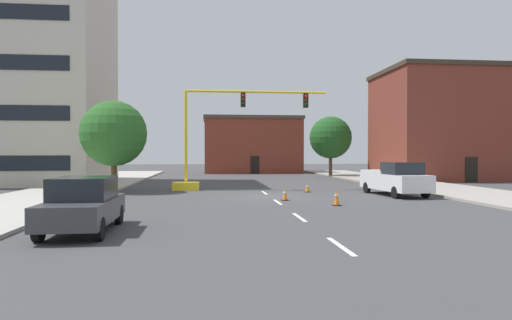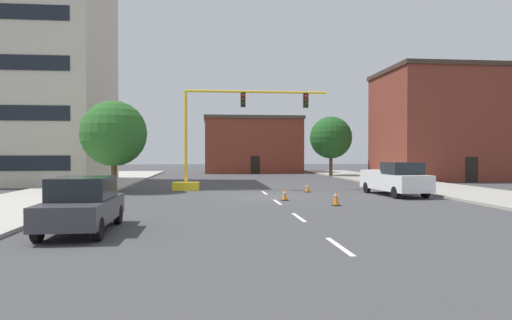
# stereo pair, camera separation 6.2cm
# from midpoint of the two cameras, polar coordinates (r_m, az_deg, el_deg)

# --- Properties ---
(ground_plane) EXTENTS (160.00, 160.00, 0.00)m
(ground_plane) POSITION_cam_midpoint_polar(r_m,az_deg,el_deg) (26.04, 1.81, -4.66)
(ground_plane) COLOR #424244
(sidewalk_left) EXTENTS (6.00, 56.00, 0.14)m
(sidewalk_left) POSITION_cam_midpoint_polar(r_m,az_deg,el_deg) (34.95, -20.90, -3.20)
(sidewalk_left) COLOR #B2ADA3
(sidewalk_left) RESTS_ON ground_plane
(sidewalk_right) EXTENTS (6.00, 56.00, 0.14)m
(sidewalk_right) POSITION_cam_midpoint_polar(r_m,az_deg,el_deg) (37.37, 19.45, -2.94)
(sidewalk_right) COLOR #9E998E
(sidewalk_right) RESTS_ON ground_plane
(lane_stripe_seg_0) EXTENTS (0.16, 2.40, 0.01)m
(lane_stripe_seg_0) POSITION_cam_midpoint_polar(r_m,az_deg,el_deg) (12.44, 10.68, -10.71)
(lane_stripe_seg_0) COLOR silver
(lane_stripe_seg_0) RESTS_ON ground_plane
(lane_stripe_seg_1) EXTENTS (0.16, 2.40, 0.01)m
(lane_stripe_seg_1) POSITION_cam_midpoint_polar(r_m,az_deg,el_deg) (17.71, 5.54, -7.25)
(lane_stripe_seg_1) COLOR silver
(lane_stripe_seg_1) RESTS_ON ground_plane
(lane_stripe_seg_2) EXTENTS (0.16, 2.40, 0.01)m
(lane_stripe_seg_2) POSITION_cam_midpoint_polar(r_m,az_deg,el_deg) (23.08, 2.81, -5.36)
(lane_stripe_seg_2) COLOR silver
(lane_stripe_seg_2) RESTS_ON ground_plane
(lane_stripe_seg_3) EXTENTS (0.16, 2.40, 0.01)m
(lane_stripe_seg_3) POSITION_cam_midpoint_polar(r_m,az_deg,el_deg) (28.51, 1.13, -4.18)
(lane_stripe_seg_3) COLOR silver
(lane_stripe_seg_3) RESTS_ON ground_plane
(building_tall_left) EXTENTS (12.86, 11.97, 21.92)m
(building_tall_left) POSITION_cam_midpoint_polar(r_m,az_deg,el_deg) (43.05, -26.96, 12.09)
(building_tall_left) COLOR beige
(building_tall_left) RESTS_ON ground_plane
(building_brick_center) EXTENTS (12.56, 8.49, 7.23)m
(building_brick_center) POSITION_cam_midpoint_polar(r_m,az_deg,el_deg) (59.08, -0.48, 1.93)
(building_brick_center) COLOR brown
(building_brick_center) RESTS_ON ground_plane
(building_row_right) EXTENTS (11.86, 9.63, 10.48)m
(building_row_right) POSITION_cam_midpoint_polar(r_m,az_deg,el_deg) (46.79, 22.78, 4.14)
(building_row_right) COLOR brown
(building_row_right) RESTS_ON ground_plane
(traffic_signal_gantry) EXTENTS (10.65, 1.20, 6.83)m
(traffic_signal_gantry) POSITION_cam_midpoint_polar(r_m,az_deg,el_deg) (30.79, -6.14, 0.54)
(traffic_signal_gantry) COLOR yellow
(traffic_signal_gantry) RESTS_ON ground_plane
(tree_left_near) EXTENTS (4.23, 4.23, 5.91)m
(tree_left_near) POSITION_cam_midpoint_polar(r_m,az_deg,el_deg) (30.36, -17.57, 3.22)
(tree_left_near) COLOR #4C3823
(tree_left_near) RESTS_ON ground_plane
(tree_right_far) EXTENTS (4.54, 4.54, 6.50)m
(tree_right_far) POSITION_cam_midpoint_polar(r_m,az_deg,el_deg) (49.15, 9.54, 2.83)
(tree_right_far) COLOR brown
(tree_right_far) RESTS_ON ground_plane
(pickup_truck_white) EXTENTS (2.45, 5.55, 1.99)m
(pickup_truck_white) POSITION_cam_midpoint_polar(r_m,az_deg,el_deg) (27.88, 17.31, -2.33)
(pickup_truck_white) COLOR white
(pickup_truck_white) RESTS_ON ground_plane
(sedan_dark_gray_near_left) EXTENTS (1.93, 4.53, 1.74)m
(sedan_dark_gray_near_left) POSITION_cam_midpoint_polar(r_m,az_deg,el_deg) (15.30, -21.09, -5.24)
(sedan_dark_gray_near_left) COLOR #3D3D42
(sedan_dark_gray_near_left) RESTS_ON ground_plane
(traffic_cone_roadside_a) EXTENTS (0.36, 0.36, 0.64)m
(traffic_cone_roadside_a) POSITION_cam_midpoint_polar(r_m,az_deg,el_deg) (23.90, 3.74, -4.40)
(traffic_cone_roadside_a) COLOR black
(traffic_cone_roadside_a) RESTS_ON ground_plane
(traffic_cone_roadside_b) EXTENTS (0.36, 0.36, 0.78)m
(traffic_cone_roadside_b) POSITION_cam_midpoint_polar(r_m,az_deg,el_deg) (21.79, 10.23, -4.73)
(traffic_cone_roadside_b) COLOR black
(traffic_cone_roadside_b) RESTS_ON ground_plane
(traffic_cone_roadside_c) EXTENTS (0.36, 0.36, 0.59)m
(traffic_cone_roadside_c) POSITION_cam_midpoint_polar(r_m,az_deg,el_deg) (29.11, 6.59, -3.52)
(traffic_cone_roadside_c) COLOR black
(traffic_cone_roadside_c) RESTS_ON ground_plane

